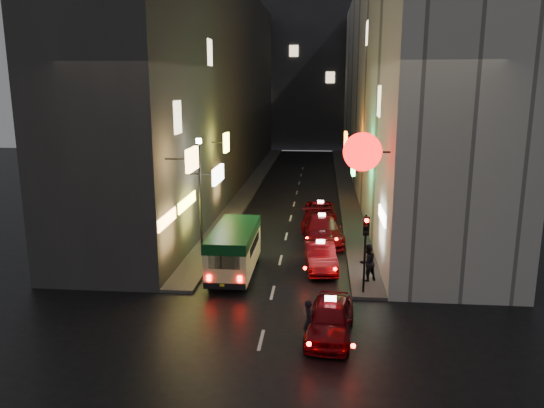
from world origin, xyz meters
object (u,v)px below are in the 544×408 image
(minibus, at_px, (234,246))
(taxi_near, at_px, (330,315))
(pedestrian_crossing, at_px, (309,318))
(lamp_post, at_px, (200,190))
(traffic_light, at_px, (366,237))

(minibus, xyz_separation_m, taxi_near, (4.53, -6.02, -0.68))
(pedestrian_crossing, distance_m, lamp_post, 11.06)
(minibus, bearing_deg, lamp_post, 131.81)
(taxi_near, distance_m, traffic_light, 4.59)
(pedestrian_crossing, height_order, traffic_light, traffic_light)
(taxi_near, relative_size, pedestrian_crossing, 2.94)
(minibus, xyz_separation_m, pedestrian_crossing, (3.77, -6.49, -0.60))
(minibus, distance_m, traffic_light, 6.52)
(minibus, relative_size, lamp_post, 0.88)
(pedestrian_crossing, distance_m, traffic_light, 5.25)
(taxi_near, xyz_separation_m, pedestrian_crossing, (-0.76, -0.48, 0.09))
(minibus, bearing_deg, traffic_light, -19.31)
(taxi_near, height_order, lamp_post, lamp_post)
(pedestrian_crossing, relative_size, traffic_light, 0.51)
(lamp_post, bearing_deg, taxi_near, -51.59)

